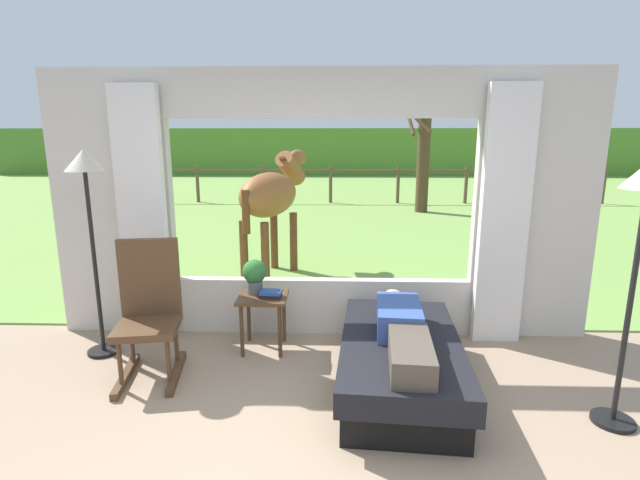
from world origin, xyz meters
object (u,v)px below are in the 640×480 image
object	(u,v)px
pasture_tree	(423,155)
potted_plant	(255,274)
reclining_person	(402,328)
horse	(272,195)
rocking_chair	(149,310)
recliner_sofa	(400,362)
floor_lamp_left	(87,192)
side_table	(263,305)
book_stack	(271,294)

from	to	relation	value
pasture_tree	potted_plant	bearing A→B (deg)	-110.07
reclining_person	horse	bearing A→B (deg)	118.90
pasture_tree	rocking_chair	bearing A→B (deg)	-113.43
recliner_sofa	rocking_chair	xyz separation A→B (m)	(-2.03, 0.20, 0.33)
recliner_sofa	reclining_person	distance (m)	0.31
recliner_sofa	floor_lamp_left	distance (m)	2.96
reclining_person	floor_lamp_left	world-z (taller)	floor_lamp_left
recliner_sofa	side_table	bearing A→B (deg)	154.83
rocking_chair	reclining_person	bearing A→B (deg)	-16.34
recliner_sofa	potted_plant	size ratio (longest dim) A/B	5.52
reclining_person	rocking_chair	distance (m)	2.04
recliner_sofa	reclining_person	size ratio (longest dim) A/B	1.23
book_stack	side_table	bearing A→B (deg)	147.51
reclining_person	floor_lamp_left	distance (m)	2.85
side_table	pasture_tree	size ratio (longest dim) A/B	0.17
reclining_person	rocking_chair	bearing A→B (deg)	177.58
side_table	book_stack	distance (m)	0.16
book_stack	pasture_tree	world-z (taller)	pasture_tree
book_stack	horse	size ratio (longest dim) A/B	0.11
recliner_sofa	potted_plant	distance (m)	1.52
floor_lamp_left	recliner_sofa	bearing A→B (deg)	-11.56
horse	recliner_sofa	bearing A→B (deg)	-44.49
recliner_sofa	floor_lamp_left	bearing A→B (deg)	172.98
horse	pasture_tree	distance (m)	6.64
rocking_chair	floor_lamp_left	distance (m)	1.16
floor_lamp_left	potted_plant	bearing A→B (deg)	7.77
horse	floor_lamp_left	bearing A→B (deg)	-95.99
book_stack	recliner_sofa	bearing A→B (deg)	-29.49
book_stack	pasture_tree	size ratio (longest dim) A/B	0.06
reclining_person	side_table	distance (m)	1.37
rocking_chair	horse	size ratio (longest dim) A/B	0.62
floor_lamp_left	horse	distance (m)	2.77
horse	reclining_person	bearing A→B (deg)	-44.85
reclining_person	horse	world-z (taller)	horse
potted_plant	horse	xyz separation A→B (m)	(-0.14, 2.27, 0.45)
reclining_person	book_stack	distance (m)	1.26
recliner_sofa	rocking_chair	bearing A→B (deg)	178.98
rocking_chair	potted_plant	bearing A→B (deg)	24.57
rocking_chair	horse	xyz separation A→B (m)	(0.65, 2.80, 0.61)
potted_plant	horse	world-z (taller)	horse
reclining_person	pasture_tree	distance (m)	9.13
side_table	recliner_sofa	bearing A→B (deg)	-29.71
side_table	potted_plant	world-z (taller)	potted_plant
side_table	book_stack	world-z (taller)	book_stack
reclining_person	potted_plant	xyz separation A→B (m)	(-1.24, 0.77, 0.18)
recliner_sofa	reclining_person	world-z (taller)	reclining_person
floor_lamp_left	pasture_tree	world-z (taller)	pasture_tree
rocking_chair	side_table	bearing A→B (deg)	19.04
floor_lamp_left	horse	world-z (taller)	floor_lamp_left
floor_lamp_left	rocking_chair	bearing A→B (deg)	-29.68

